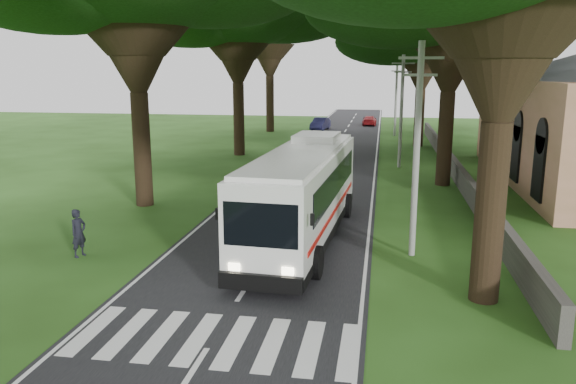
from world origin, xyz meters
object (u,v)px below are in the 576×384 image
object	(u,v)px
pole_near	(417,147)
distant_car_a	(328,138)
pole_far	(396,96)
distant_car_c	(369,121)
pole_mid	(401,110)
coach_bus	(303,192)
pedestrian	(79,233)
distant_car_b	(320,124)

from	to	relation	value
pole_near	distant_car_a	size ratio (longest dim) A/B	1.90
pole_far	distant_car_c	xyz separation A→B (m)	(-2.96, 10.95, -3.56)
pole_mid	distant_car_a	size ratio (longest dim) A/B	1.90
pole_far	coach_bus	bearing A→B (deg)	-96.52
pedestrian	pole_near	bearing A→B (deg)	-62.14
pedestrian	distant_car_b	bearing A→B (deg)	12.65
pole_far	distant_car_c	bearing A→B (deg)	105.14
pole_far	distant_car_a	distance (m)	11.58
coach_bus	distant_car_b	world-z (taller)	coach_bus
coach_bus	pedestrian	bearing A→B (deg)	-152.85
distant_car_c	pedestrian	size ratio (longest dim) A/B	2.20
distant_car_b	pole_mid	bearing A→B (deg)	-62.48
pole_mid	pole_far	distance (m)	20.00
pedestrian	coach_bus	bearing A→B (deg)	-48.72
pole_mid	distant_car_c	size ratio (longest dim) A/B	1.96
pole_mid	distant_car_c	distance (m)	31.29
pole_far	distant_car_c	world-z (taller)	pole_far
pole_mid	distant_car_b	distance (m)	26.17
distant_car_a	distant_car_b	size ratio (longest dim) A/B	0.99
distant_car_a	pedestrian	size ratio (longest dim) A/B	2.28
pole_far	coach_bus	world-z (taller)	pole_far
coach_bus	pole_near	bearing A→B (deg)	-12.74
distant_car_b	pedestrian	world-z (taller)	pedestrian
distant_car_a	distant_car_b	world-z (taller)	distant_car_a
distant_car_b	pedestrian	bearing A→B (deg)	-86.51
distant_car_b	pedestrian	xyz separation A→B (m)	(-4.02, -46.78, 0.19)
pole_mid	pole_near	bearing A→B (deg)	-90.00
pole_mid	coach_bus	xyz separation A→B (m)	(-4.42, -18.72, -2.14)
distant_car_b	distant_car_c	bearing A→B (deg)	57.70
pole_near	pole_far	world-z (taller)	same
distant_car_a	distant_car_c	size ratio (longest dim) A/B	1.03
distant_car_a	distant_car_c	world-z (taller)	distant_car_a
pedestrian	distant_car_a	bearing A→B (deg)	6.95
distant_car_b	pedestrian	size ratio (longest dim) A/B	2.31
distant_car_b	distant_car_c	size ratio (longest dim) A/B	1.05
coach_bus	distant_car_a	world-z (taller)	coach_bus
coach_bus	pole_mid	bearing A→B (deg)	80.13
pole_far	distant_car_b	world-z (taller)	pole_far
distant_car_b	pole_near	bearing A→B (deg)	-70.80
distant_car_c	pedestrian	distance (m)	54.08
coach_bus	pedestrian	size ratio (longest dim) A/B	7.01
pole_near	distant_car_b	world-z (taller)	pole_near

